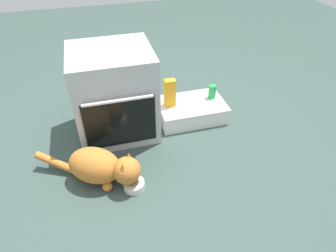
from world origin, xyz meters
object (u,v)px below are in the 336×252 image
at_px(oven, 114,94).
at_px(juice_carton, 170,93).
at_px(pantry_cabinet, 191,110).
at_px(soda_can, 212,92).
at_px(cat, 101,167).
at_px(food_bowl, 134,184).

distance_m(oven, juice_carton, 0.46).
height_order(pantry_cabinet, soda_can, soda_can).
relative_size(oven, pantry_cabinet, 1.23).
distance_m(pantry_cabinet, cat, 0.98).
xyz_separation_m(oven, cat, (-0.18, -0.54, -0.21)).
height_order(pantry_cabinet, cat, cat).
xyz_separation_m(food_bowl, soda_can, (0.82, 0.70, 0.18)).
xyz_separation_m(pantry_cabinet, soda_can, (0.20, 0.04, 0.13)).
relative_size(pantry_cabinet, soda_can, 4.72).
xyz_separation_m(pantry_cabinet, food_bowl, (-0.62, -0.66, -0.04)).
height_order(soda_can, juice_carton, juice_carton).
xyz_separation_m(soda_can, juice_carton, (-0.39, -0.02, 0.06)).
bearing_deg(juice_carton, oven, -177.23).
bearing_deg(oven, soda_can, 2.80).
bearing_deg(food_bowl, oven, 91.08).
relative_size(cat, soda_can, 5.81).
distance_m(food_bowl, soda_can, 1.09).
bearing_deg(juice_carton, soda_can, 2.84).
bearing_deg(cat, soda_can, 60.70).
bearing_deg(oven, cat, -108.44).
xyz_separation_m(pantry_cabinet, cat, (-0.82, -0.54, 0.06)).
bearing_deg(juice_carton, cat, -138.20).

